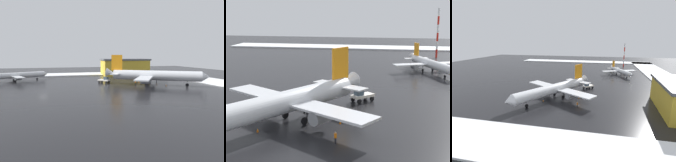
% 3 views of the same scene
% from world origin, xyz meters
% --- Properties ---
extents(ground_plane, '(240.00, 240.00, 0.00)m').
position_xyz_m(ground_plane, '(0.00, 0.00, 0.00)').
color(ground_plane, black).
extents(snow_bank_far, '(152.00, 16.00, 0.48)m').
position_xyz_m(snow_bank_far, '(0.00, -50.00, 0.24)').
color(snow_bank_far, white).
rests_on(snow_bank_far, ground_plane).
extents(snow_bank_left, '(14.00, 116.00, 0.48)m').
position_xyz_m(snow_bank_left, '(-67.00, 0.00, 0.24)').
color(snow_bank_left, white).
rests_on(snow_bank_left, ground_plane).
extents(airplane_foreground_jet, '(33.35, 28.56, 11.03)m').
position_xyz_m(airplane_foreground_jet, '(-38.32, -1.00, 3.65)').
color(airplane_foreground_jet, silver).
rests_on(airplane_foreground_jet, ground_plane).
extents(airplane_parked_starboard, '(23.78, 20.16, 7.43)m').
position_xyz_m(airplane_parked_starboard, '(11.08, -27.65, 2.45)').
color(airplane_parked_starboard, silver).
rests_on(airplane_parked_starboard, ground_plane).
extents(pushback_tug, '(4.84, 4.77, 2.50)m').
position_xyz_m(pushback_tug, '(-22.66, -11.62, 1.28)').
color(pushback_tug, silver).
rests_on(pushback_tug, ground_plane).
extents(ground_crew_by_nose_gear, '(0.36, 0.36, 1.71)m').
position_xyz_m(ground_crew_by_nose_gear, '(-32.31, -3.12, 0.97)').
color(ground_crew_by_nose_gear, black).
rests_on(ground_crew_by_nose_gear, ground_plane).
extents(ground_crew_mid_apron, '(0.36, 0.36, 1.71)m').
position_xyz_m(ground_crew_mid_apron, '(-44.45, -10.35, 0.97)').
color(ground_crew_mid_apron, black).
rests_on(ground_crew_mid_apron, ground_plane).
extents(cargo_hangar, '(25.70, 16.19, 8.80)m').
position_xyz_m(cargo_hangar, '(-40.85, -41.63, 4.44)').
color(cargo_hangar, gold).
rests_on(cargo_hangar, ground_plane).
extents(traffic_cone_near_nose, '(0.36, 0.36, 0.55)m').
position_xyz_m(traffic_cone_near_nose, '(-42.03, 1.88, 0.28)').
color(traffic_cone_near_nose, orange).
rests_on(traffic_cone_near_nose, ground_plane).
extents(traffic_cone_mid_line, '(0.36, 0.36, 0.55)m').
position_xyz_m(traffic_cone_mid_line, '(-36.29, -9.65, 0.28)').
color(traffic_cone_mid_line, orange).
rests_on(traffic_cone_mid_line, ground_plane).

